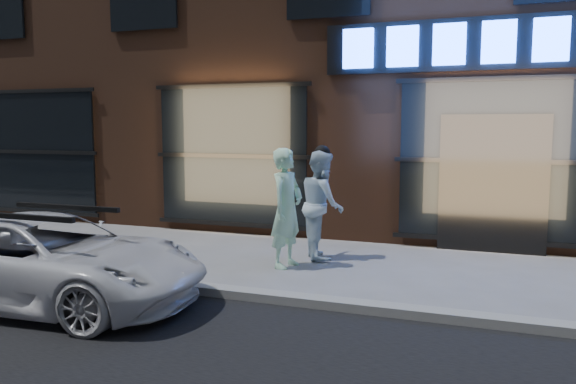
% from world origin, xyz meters
% --- Properties ---
extents(ground, '(90.00, 90.00, 0.00)m').
position_xyz_m(ground, '(0.00, 0.00, 0.00)').
color(ground, slate).
rests_on(ground, ground).
extents(curb, '(60.00, 0.25, 0.12)m').
position_xyz_m(curb, '(0.00, 0.00, 0.06)').
color(curb, gray).
rests_on(curb, ground).
extents(man_bowtie, '(0.58, 0.76, 1.86)m').
position_xyz_m(man_bowtie, '(-3.01, 1.73, 0.93)').
color(man_bowtie, '#C2FFDB').
rests_on(man_bowtie, ground).
extents(man_cap, '(1.00, 1.09, 1.80)m').
position_xyz_m(man_cap, '(-2.67, 2.52, 0.90)').
color(man_cap, white).
rests_on(man_cap, ground).
extents(white_suv, '(4.11, 2.11, 1.11)m').
position_xyz_m(white_suv, '(-5.17, -1.03, 0.56)').
color(white_suv, silver).
rests_on(white_suv, ground).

